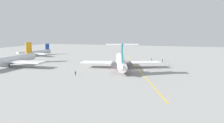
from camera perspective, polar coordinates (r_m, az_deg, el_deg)
The scene contains 10 objects.
ground at distance 80.75m, azimuth 7.61°, elevation -2.47°, with size 308.27×308.27×0.00m, color gray.
main_jetliner at distance 82.95m, azimuth 2.62°, elevation 0.06°, with size 38.31×34.37×11.39m.
airliner_mid_left at distance 97.25m, azimuth -28.40°, elevation 0.25°, with size 34.59×34.15×10.35m.
airliner_mid_right at distance 137.78m, azimuth -21.92°, elevation 2.43°, with size 25.20×25.18×7.62m.
ground_crew_near_nose at distance 106.79m, azimuth 11.50°, elevation 0.70°, with size 0.41×0.29×1.79m.
ground_crew_near_tail at distance 92.33m, azimuth 16.36°, elevation -0.70°, with size 0.41×0.27×1.68m.
ground_crew_portside at distance 70.00m, azimuth -10.66°, elevation -3.28°, with size 0.28×0.42×1.78m.
ground_crew_starboard at distance 103.35m, azimuth 14.57°, elevation 0.35°, with size 0.46×0.29×1.80m.
safety_cone_nose at distance 105.14m, azimuth 9.50°, elevation 0.17°, with size 0.40×0.40×0.55m, color #EA590F.
taxiway_centreline at distance 82.93m, azimuth 7.70°, elevation -2.18°, with size 81.54×0.36×0.01m, color gold.
Camera 1 is at (-78.15, -13.58, 15.13)m, focal length 31.21 mm.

